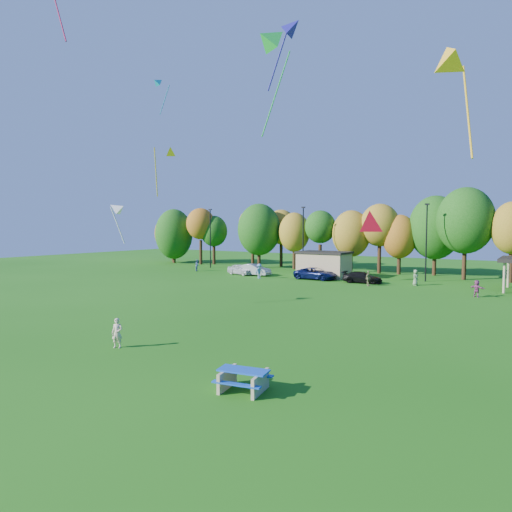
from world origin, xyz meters
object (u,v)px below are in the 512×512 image
Objects in this scene: car_a at (241,269)px; car_b at (254,270)px; picnic_table at (243,378)px; kite_flyer at (117,333)px; car_c at (315,274)px; car_d at (362,277)px.

car_a is 1.99m from car_b.
picnic_table is 0.50× the size of car_b.
car_c is at bearing 70.09° from kite_flyer.
car_b is at bearing -69.81° from car_a.
car_b is at bearing 111.95° from picnic_table.
car_a is 10.72m from car_c.
car_b is (1.98, 0.20, 0.04)m from car_a.
car_c is at bearing -73.32° from car_a.
picnic_table is at bearing -158.38° from car_c.
car_b is 8.73m from car_c.
car_b reaches higher than car_a.
kite_flyer is at bearing 172.72° from car_d.
car_a reaches higher than car_d.
car_c is (10.71, 0.44, 0.02)m from car_a.
car_a is at bearing 85.80° from car_d.
picnic_table is at bearing -130.74° from car_a.
car_b reaches higher than car_d.
kite_flyer reaches higher than picnic_table.
car_c is 5.98m from car_d.
kite_flyer is 0.38× the size of car_a.
picnic_table is 1.41× the size of kite_flyer.
car_d is (5.97, -0.22, -0.07)m from car_c.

